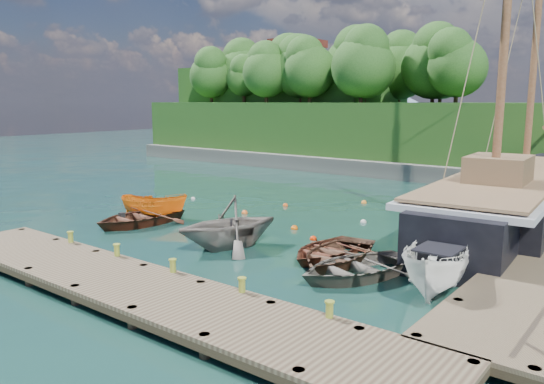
{
  "coord_description": "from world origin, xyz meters",
  "views": [
    {
      "loc": [
        14.8,
        -16.23,
        6.12
      ],
      "look_at": [
        0.03,
        2.7,
        2.0
      ],
      "focal_mm": 35.0,
      "sensor_mm": 36.0,
      "label": 1
    }
  ],
  "objects_px": {
    "rowboat_0": "(139,225)",
    "cabin_boat_white": "(437,291)",
    "rowboat_2": "(327,257)",
    "motorboat_orange": "(155,218)",
    "rowboat_3": "(355,277)",
    "rowboat_1": "(229,247)",
    "rowboat_4": "(337,263)",
    "schooner": "(509,204)"
  },
  "relations": [
    {
      "from": "rowboat_2",
      "to": "cabin_boat_white",
      "type": "xyz_separation_m",
      "value": [
        4.85,
        -0.97,
        0.0
      ]
    },
    {
      "from": "rowboat_2",
      "to": "cabin_boat_white",
      "type": "height_order",
      "value": "cabin_boat_white"
    },
    {
      "from": "rowboat_0",
      "to": "rowboat_2",
      "type": "bearing_deg",
      "value": 10.19
    },
    {
      "from": "rowboat_0",
      "to": "rowboat_1",
      "type": "relative_size",
      "value": 1.06
    },
    {
      "from": "motorboat_orange",
      "to": "rowboat_3",
      "type": "bearing_deg",
      "value": -124.45
    },
    {
      "from": "rowboat_1",
      "to": "motorboat_orange",
      "type": "xyz_separation_m",
      "value": [
        -7.05,
        1.86,
        0.0
      ]
    },
    {
      "from": "rowboat_2",
      "to": "motorboat_orange",
      "type": "bearing_deg",
      "value": 178.9
    },
    {
      "from": "motorboat_orange",
      "to": "cabin_boat_white",
      "type": "distance_m",
      "value": 16.04
    },
    {
      "from": "rowboat_0",
      "to": "rowboat_2",
      "type": "distance_m",
      "value": 10.53
    },
    {
      "from": "rowboat_2",
      "to": "schooner",
      "type": "relative_size",
      "value": 0.15
    },
    {
      "from": "schooner",
      "to": "cabin_boat_white",
      "type": "bearing_deg",
      "value": -90.29
    },
    {
      "from": "rowboat_0",
      "to": "rowboat_4",
      "type": "height_order",
      "value": "rowboat_0"
    },
    {
      "from": "rowboat_3",
      "to": "rowboat_4",
      "type": "bearing_deg",
      "value": 163.7
    },
    {
      "from": "rowboat_0",
      "to": "rowboat_3",
      "type": "xyz_separation_m",
      "value": [
        12.56,
        -0.44,
        0.0
      ]
    },
    {
      "from": "rowboat_2",
      "to": "rowboat_4",
      "type": "relative_size",
      "value": 0.89
    },
    {
      "from": "rowboat_1",
      "to": "rowboat_2",
      "type": "xyz_separation_m",
      "value": [
        4.07,
        1.31,
        0.0
      ]
    },
    {
      "from": "rowboat_4",
      "to": "motorboat_orange",
      "type": "height_order",
      "value": "motorboat_orange"
    },
    {
      "from": "rowboat_0",
      "to": "cabin_boat_white",
      "type": "distance_m",
      "value": 15.34
    },
    {
      "from": "rowboat_4",
      "to": "cabin_boat_white",
      "type": "height_order",
      "value": "cabin_boat_white"
    },
    {
      "from": "rowboat_1",
      "to": "rowboat_2",
      "type": "relative_size",
      "value": 1.09
    },
    {
      "from": "rowboat_2",
      "to": "cabin_boat_white",
      "type": "relative_size",
      "value": 0.8
    },
    {
      "from": "rowboat_0",
      "to": "motorboat_orange",
      "type": "height_order",
      "value": "motorboat_orange"
    },
    {
      "from": "schooner",
      "to": "rowboat_3",
      "type": "bearing_deg",
      "value": -103.93
    },
    {
      "from": "rowboat_3",
      "to": "motorboat_orange",
      "type": "xyz_separation_m",
      "value": [
        -13.19,
        1.96,
        0.0
      ]
    },
    {
      "from": "rowboat_4",
      "to": "rowboat_3",
      "type": "bearing_deg",
      "value": -43.07
    },
    {
      "from": "rowboat_2",
      "to": "motorboat_orange",
      "type": "relative_size",
      "value": 1.09
    },
    {
      "from": "rowboat_4",
      "to": "motorboat_orange",
      "type": "bearing_deg",
      "value": 169.04
    },
    {
      "from": "rowboat_1",
      "to": "rowboat_2",
      "type": "bearing_deg",
      "value": 39.11
    },
    {
      "from": "rowboat_0",
      "to": "cabin_boat_white",
      "type": "xyz_separation_m",
      "value": [
        15.34,
        -0.0,
        0.0
      ]
    },
    {
      "from": "rowboat_1",
      "to": "rowboat_4",
      "type": "xyz_separation_m",
      "value": [
        4.77,
        0.92,
        0.0
      ]
    },
    {
      "from": "rowboat_1",
      "to": "rowboat_4",
      "type": "relative_size",
      "value": 0.97
    },
    {
      "from": "rowboat_4",
      "to": "cabin_boat_white",
      "type": "bearing_deg",
      "value": -14.43
    },
    {
      "from": "rowboat_1",
      "to": "rowboat_2",
      "type": "height_order",
      "value": "rowboat_1"
    },
    {
      "from": "rowboat_2",
      "to": "rowboat_4",
      "type": "xyz_separation_m",
      "value": [
        0.7,
        -0.39,
        0.0
      ]
    },
    {
      "from": "cabin_boat_white",
      "to": "rowboat_1",
      "type": "bearing_deg",
      "value": 169.68
    },
    {
      "from": "rowboat_1",
      "to": "schooner",
      "type": "height_order",
      "value": "schooner"
    },
    {
      "from": "rowboat_3",
      "to": "rowboat_4",
      "type": "xyz_separation_m",
      "value": [
        -1.37,
        1.02,
        0.0
      ]
    },
    {
      "from": "rowboat_0",
      "to": "rowboat_1",
      "type": "xyz_separation_m",
      "value": [
        6.42,
        -0.34,
        0.0
      ]
    },
    {
      "from": "cabin_boat_white",
      "to": "rowboat_4",
      "type": "bearing_deg",
      "value": 159.49
    },
    {
      "from": "rowboat_4",
      "to": "schooner",
      "type": "xyz_separation_m",
      "value": [
        3.49,
        10.66,
        1.11
      ]
    },
    {
      "from": "rowboat_0",
      "to": "rowboat_2",
      "type": "height_order",
      "value": "rowboat_0"
    },
    {
      "from": "rowboat_4",
      "to": "schooner",
      "type": "distance_m",
      "value": 11.27
    }
  ]
}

